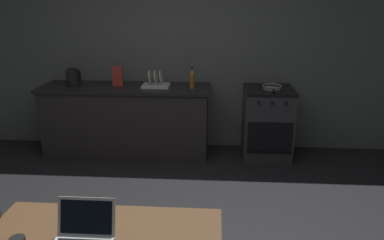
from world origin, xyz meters
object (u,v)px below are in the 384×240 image
(electric_kettle, at_px, (73,77))
(cereal_box, at_px, (117,76))
(bottle, at_px, (192,78))
(frying_pan, at_px, (272,87))
(dish_rack, at_px, (156,83))
(stove_oven, at_px, (267,123))
(laptop, at_px, (82,239))

(electric_kettle, xyz_separation_m, cereal_box, (0.57, 0.02, 0.02))
(bottle, xyz_separation_m, frying_pan, (0.99, 0.02, -0.10))
(dish_rack, bearing_deg, stove_oven, -0.10)
(frying_pan, relative_size, dish_rack, 1.21)
(stove_oven, distance_m, bottle, 1.12)
(stove_oven, xyz_separation_m, laptop, (-1.36, -2.86, 0.32))
(bottle, height_order, dish_rack, bottle)
(electric_kettle, distance_m, frying_pan, 2.52)
(stove_oven, height_order, electric_kettle, electric_kettle)
(frying_pan, bearing_deg, stove_oven, 136.76)
(frying_pan, bearing_deg, laptop, -116.18)
(stove_oven, xyz_separation_m, bottle, (-0.96, -0.05, 0.58))
(frying_pan, bearing_deg, electric_kettle, 179.33)
(dish_rack, bearing_deg, cereal_box, 177.67)
(bottle, xyz_separation_m, cereal_box, (-0.95, 0.07, 0.00))
(frying_pan, xyz_separation_m, cereal_box, (-1.94, 0.05, 0.10))
(cereal_box, bearing_deg, laptop, -79.26)
(stove_oven, height_order, dish_rack, dish_rack)
(stove_oven, xyz_separation_m, cereal_box, (-1.91, 0.02, 0.58))
(laptop, xyz_separation_m, bottle, (0.41, 2.81, 0.26))
(laptop, bearing_deg, stove_oven, 72.38)
(laptop, relative_size, dish_rack, 0.94)
(bottle, bearing_deg, frying_pan, 1.21)
(dish_rack, bearing_deg, laptop, -88.91)
(electric_kettle, xyz_separation_m, frying_pan, (2.51, -0.03, -0.08))
(frying_pan, distance_m, dish_rack, 1.45)
(cereal_box, distance_m, dish_rack, 0.50)
(laptop, distance_m, frying_pan, 3.16)
(bottle, bearing_deg, cereal_box, 175.80)
(electric_kettle, bearing_deg, bottle, -1.88)
(dish_rack, bearing_deg, frying_pan, -1.16)
(frying_pan, distance_m, cereal_box, 1.94)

